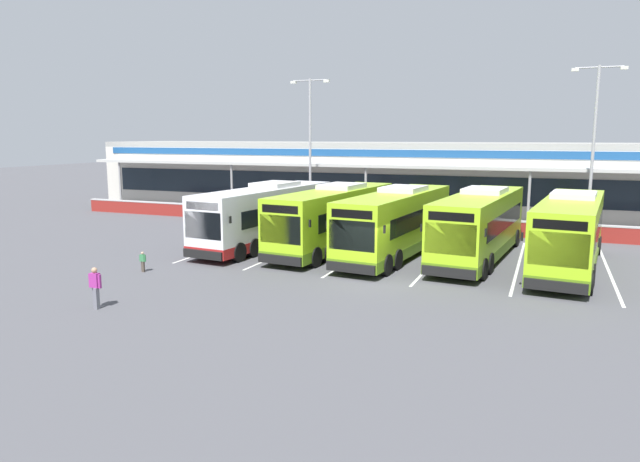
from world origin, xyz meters
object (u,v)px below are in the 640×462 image
object	(u,v)px
coach_bus_left_centre	(334,219)
lamp_post_centre	(594,140)
pedestrian_in_dark_coat	(95,286)
pedestrian_child	(143,261)
coach_bus_leftmost	(267,216)
coach_bus_centre	(397,224)
lamp_post_west	(310,140)
coach_bus_right_centre	(480,226)
coach_bus_rightmost	(570,234)

from	to	relation	value
coach_bus_left_centre	lamp_post_centre	bearing A→B (deg)	36.14
pedestrian_in_dark_coat	pedestrian_child	bearing A→B (deg)	112.39
coach_bus_leftmost	pedestrian_child	world-z (taller)	coach_bus_leftmost
pedestrian_in_dark_coat	coach_bus_centre	bearing A→B (deg)	59.52
coach_bus_centre	lamp_post_west	distance (m)	16.10
coach_bus_left_centre	pedestrian_child	world-z (taller)	coach_bus_left_centre
coach_bus_right_centre	coach_bus_centre	bearing A→B (deg)	-169.65
coach_bus_centre	pedestrian_in_dark_coat	distance (m)	16.25
coach_bus_leftmost	pedestrian_in_dark_coat	world-z (taller)	coach_bus_leftmost
coach_bus_right_centre	pedestrian_child	size ratio (longest dim) A/B	12.29
coach_bus_leftmost	coach_bus_rightmost	bearing A→B (deg)	0.01
coach_bus_centre	pedestrian_child	world-z (taller)	coach_bus_centre
pedestrian_in_dark_coat	pedestrian_child	size ratio (longest dim) A/B	1.61
coach_bus_right_centre	pedestrian_child	bearing A→B (deg)	-148.25
coach_bus_left_centre	pedestrian_child	xyz separation A→B (m)	(-6.71, -8.78, -1.24)
coach_bus_centre	pedestrian_child	bearing A→B (deg)	-141.38
coach_bus_left_centre	coach_bus_right_centre	bearing A→B (deg)	3.00
pedestrian_child	coach_bus_right_centre	bearing A→B (deg)	31.75
pedestrian_in_dark_coat	lamp_post_centre	bearing A→B (deg)	53.17
coach_bus_right_centre	lamp_post_centre	xyz separation A→B (m)	(5.82, 9.78, 4.50)
coach_bus_rightmost	lamp_post_centre	world-z (taller)	lamp_post_centre
coach_bus_centre	lamp_post_centre	bearing A→B (deg)	46.13
coach_bus_centre	coach_bus_rightmost	bearing A→B (deg)	0.14
pedestrian_child	coach_bus_left_centre	bearing A→B (deg)	52.58
pedestrian_in_dark_coat	coach_bus_leftmost	bearing A→B (deg)	89.19
coach_bus_leftmost	coach_bus_right_centre	world-z (taller)	same
coach_bus_rightmost	pedestrian_child	size ratio (longest dim) A/B	12.29
coach_bus_left_centre	coach_bus_rightmost	distance (m)	12.59
coach_bus_leftmost	pedestrian_child	size ratio (longest dim) A/B	12.29
coach_bus_right_centre	pedestrian_child	world-z (taller)	coach_bus_right_centre
pedestrian_child	lamp_post_centre	distance (m)	28.66
coach_bus_right_centre	coach_bus_left_centre	bearing A→B (deg)	-177.00
coach_bus_right_centre	lamp_post_west	size ratio (longest dim) A/B	1.12
lamp_post_west	lamp_post_centre	world-z (taller)	same
coach_bus_leftmost	coach_bus_right_centre	xyz separation A→B (m)	(12.38, 0.78, 0.00)
coach_bus_centre	coach_bus_right_centre	world-z (taller)	same
coach_bus_leftmost	coach_bus_centre	world-z (taller)	same
coach_bus_left_centre	lamp_post_centre	distance (m)	17.88
coach_bus_left_centre	pedestrian_in_dark_coat	xyz separation A→B (m)	(-4.42, -14.35, -0.91)
coach_bus_rightmost	lamp_post_west	bearing A→B (deg)	148.31
coach_bus_rightmost	coach_bus_right_centre	bearing A→B (deg)	170.10
coach_bus_left_centre	pedestrian_child	distance (m)	11.12
pedestrian_in_dark_coat	lamp_post_west	size ratio (longest dim) A/B	0.15
coach_bus_right_centre	coach_bus_leftmost	bearing A→B (deg)	-176.41
pedestrian_in_dark_coat	coach_bus_left_centre	bearing A→B (deg)	72.89
coach_bus_centre	coach_bus_right_centre	distance (m)	4.42
coach_bus_left_centre	pedestrian_child	bearing A→B (deg)	-127.42
pedestrian_in_dark_coat	lamp_post_west	xyz separation A→B (m)	(-1.89, 25.66, 5.42)
coach_bus_right_centre	lamp_post_centre	size ratio (longest dim) A/B	1.12
coach_bus_centre	coach_bus_right_centre	size ratio (longest dim) A/B	1.00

